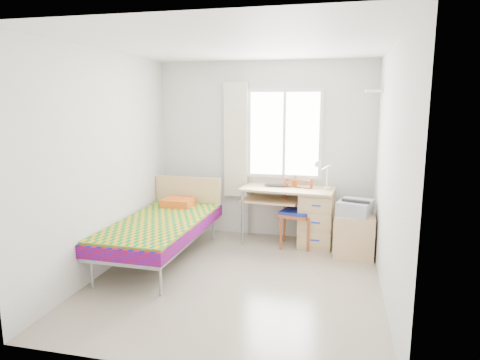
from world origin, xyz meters
name	(u,v)px	position (x,y,z in m)	size (l,w,h in m)	color
floor	(237,279)	(0.00, 0.00, 0.00)	(3.50, 3.50, 0.00)	#BCAD93
ceiling	(236,45)	(0.00, 0.00, 2.60)	(3.50, 3.50, 0.00)	white
wall_back	(264,150)	(0.00, 1.75, 1.30)	(3.20, 3.20, 0.00)	silver
wall_left	(105,163)	(-1.60, 0.00, 1.30)	(3.50, 3.50, 0.00)	silver
wall_right	(390,174)	(1.60, 0.00, 1.30)	(3.50, 3.50, 0.00)	silver
window	(284,134)	(0.30, 1.73, 1.55)	(1.10, 0.04, 1.30)	white
curtain	(236,140)	(-0.42, 1.68, 1.45)	(0.35, 0.05, 1.70)	beige
floating_shelf	(373,91)	(1.49, 1.40, 2.15)	(0.20, 0.32, 0.03)	white
bed	(163,226)	(-1.08, 0.43, 0.44)	(1.03, 2.14, 0.92)	#969A9E
desk	(312,215)	(0.75, 1.44, 0.44)	(1.34, 0.70, 0.81)	tan
chair	(297,208)	(0.55, 1.36, 0.54)	(0.51, 0.51, 0.96)	maroon
cabinet	(354,235)	(1.33, 1.11, 0.28)	(0.54, 0.48, 0.56)	tan
printer	(355,207)	(1.32, 1.12, 0.66)	(0.50, 0.55, 0.20)	#A3A7AB
laptop	(276,186)	(0.23, 1.46, 0.82)	(0.33, 0.21, 0.03)	black
pen_cup	(295,183)	(0.48, 1.58, 0.86)	(0.08, 0.08, 0.10)	#EA5A1A
task_lamp	(322,172)	(0.88, 1.34, 1.07)	(0.23, 0.33, 0.42)	white
book	(273,202)	(0.19, 1.44, 0.59)	(0.16, 0.22, 0.02)	gray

